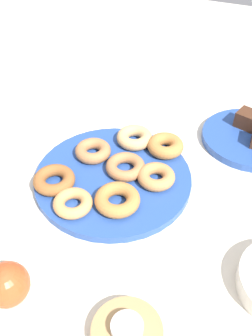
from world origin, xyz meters
TOP-DOWN VIEW (x-y plane):
  - ground_plane at (0.00, 0.00)m, footprint 2.40×2.40m
  - donut_plate at (0.00, 0.00)m, footprint 0.33×0.33m
  - donut_0 at (0.07, -0.10)m, footprint 0.10×0.10m
  - donut_1 at (-0.04, -0.07)m, footprint 0.10×0.10m
  - donut_2 at (-0.02, 0.09)m, footprint 0.11×0.11m
  - donut_3 at (0.07, 0.04)m, footprint 0.13×0.13m
  - donut_4 at (-0.12, 0.08)m, footprint 0.12×0.12m
  - donut_5 at (-0.12, -0.00)m, footprint 0.12×0.12m
  - donut_6 at (0.11, -0.03)m, footprint 0.11×0.11m
  - donut_7 at (-0.02, 0.02)m, footprint 0.12×0.12m
  - cake_plate at (-0.25, 0.25)m, footprint 0.23×0.23m
  - brownie_near at (-0.29, 0.23)m, footprint 0.06×0.06m
  - candle_holder at (0.29, 0.16)m, footprint 0.11×0.11m
  - tealight at (0.29, 0.16)m, footprint 0.05×0.05m
  - apple at (0.31, -0.04)m, footprint 0.07×0.07m

SIDE VIEW (x-z plane):
  - ground_plane at x=0.00m, z-range 0.00..0.00m
  - donut_plate at x=0.00m, z-range 0.00..0.02m
  - cake_plate at x=-0.25m, z-range 0.00..0.02m
  - candle_holder at x=0.29m, z-range 0.00..0.02m
  - donut_6 at x=0.11m, z-range 0.02..0.04m
  - donut_7 at x=-0.02m, z-range 0.02..0.04m
  - tealight at x=0.29m, z-range 0.02..0.04m
  - donut_0 at x=0.07m, z-range 0.02..0.04m
  - donut_2 at x=-0.02m, z-range 0.02..0.04m
  - donut_1 at x=-0.04m, z-range 0.02..0.04m
  - donut_3 at x=0.07m, z-range 0.02..0.04m
  - donut_5 at x=-0.12m, z-range 0.02..0.04m
  - donut_4 at x=-0.12m, z-range 0.02..0.05m
  - apple at x=0.31m, z-range 0.00..0.07m
  - brownie_near at x=-0.29m, z-range 0.02..0.06m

